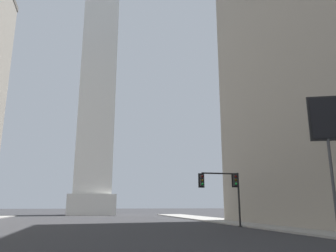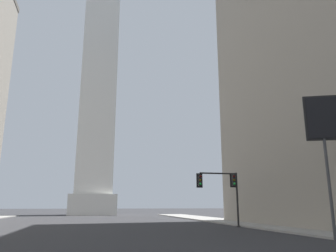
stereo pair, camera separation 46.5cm
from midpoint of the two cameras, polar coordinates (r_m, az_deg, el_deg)
The scene contains 3 objects.
sidewalk_right at distance 31.08m, azimuth 19.91°, elevation -16.32°, with size 5.00×83.60×0.15m, color gray.
obelisk at distance 79.43m, azimuth -11.46°, elevation 13.63°, with size 9.39×9.39×78.04m.
traffic_light_mid_right at distance 31.51m, azimuth 10.00°, elevation -10.17°, with size 4.11×0.52×4.96m.
Camera 2 is at (-0.70, -1.18, 1.96)m, focal length 35.00 mm.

